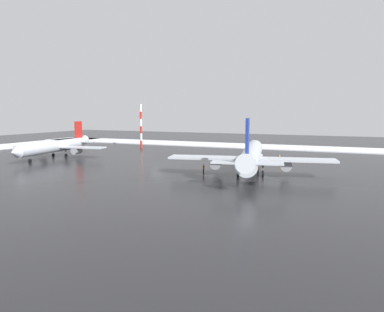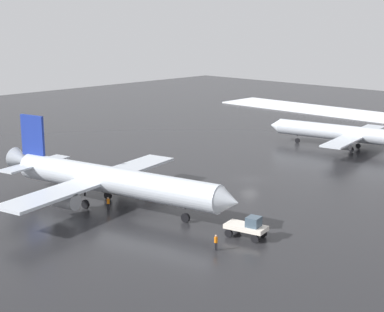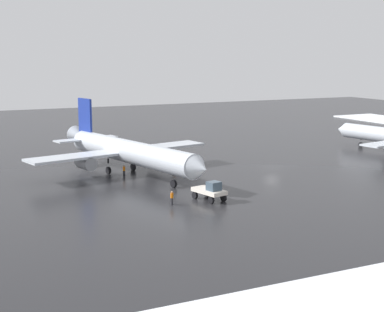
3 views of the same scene
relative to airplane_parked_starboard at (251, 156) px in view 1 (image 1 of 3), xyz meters
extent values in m
plane|color=#232326|center=(22.83, -4.72, -3.56)|extent=(240.00, 240.00, 0.00)
cube|color=white|center=(22.83, -54.72, -3.40)|extent=(152.00, 16.00, 0.31)
cylinder|color=silver|center=(0.19, -0.86, 0.00)|extent=(9.88, 30.49, 3.45)
cone|color=silver|center=(3.70, -16.93, 0.00)|extent=(3.72, 3.08, 3.28)
cone|color=silver|center=(-3.37, 15.41, 0.61)|extent=(3.64, 4.17, 3.36)
cube|color=silver|center=(7.67, 3.90, -0.31)|extent=(13.85, 7.18, 0.37)
cylinder|color=gray|center=(5.80, 2.97, -1.32)|extent=(2.72, 3.81, 2.03)
cube|color=silver|center=(-8.60, 0.34, -0.31)|extent=(13.85, 7.18, 0.37)
cylinder|color=gray|center=(-6.50, 0.28, -1.32)|extent=(2.72, 3.81, 2.03)
cube|color=navy|center=(-2.85, 13.03, 4.36)|extent=(1.22, 4.05, 5.69)
cube|color=silver|center=(0.17, 13.48, 0.40)|extent=(5.33, 3.62, 0.24)
cube|color=silver|center=(-5.78, 12.18, 0.40)|extent=(5.33, 3.62, 0.24)
cylinder|color=black|center=(2.46, -11.27, -1.53)|extent=(0.24, 0.24, 0.71)
cylinder|color=black|center=(2.46, -11.27, -3.00)|extent=(0.59, 1.17, 1.12)
cylinder|color=black|center=(1.72, 2.59, -1.53)|extent=(0.24, 0.24, 0.71)
cylinder|color=black|center=(1.72, 2.59, -3.00)|extent=(0.59, 1.17, 1.12)
cylinder|color=black|center=(-2.65, 1.64, -1.53)|extent=(0.24, 0.24, 0.71)
cylinder|color=black|center=(-2.65, 1.64, -3.00)|extent=(0.59, 1.17, 1.12)
cylinder|color=silver|center=(51.88, -3.35, -0.58)|extent=(7.06, 25.61, 2.89)
cone|color=silver|center=(49.61, 10.22, -0.58)|extent=(3.04, 2.46, 2.74)
cone|color=silver|center=(54.18, -17.09, -0.07)|extent=(2.92, 3.40, 2.81)
cube|color=silver|center=(45.43, -7.01, -0.84)|extent=(11.51, 5.51, 0.31)
cylinder|color=gray|center=(47.04, -6.31, -1.69)|extent=(2.15, 3.13, 1.70)
cube|color=silver|center=(59.17, -4.71, -0.84)|extent=(11.51, 5.51, 0.31)
cylinder|color=gray|center=(57.42, -4.57, -1.69)|extent=(2.15, 3.13, 1.70)
cube|color=red|center=(53.84, -15.07, 3.07)|extent=(0.86, 3.40, 4.76)
cube|color=silver|center=(51.30, -15.33, -0.24)|extent=(4.39, 2.85, 0.20)
cube|color=silver|center=(56.33, -14.49, -0.24)|extent=(4.39, 2.85, 0.20)
cylinder|color=black|center=(50.41, 5.45, -1.86)|extent=(0.20, 0.20, 0.59)
cylinder|color=black|center=(50.41, 5.45, -3.09)|extent=(0.45, 0.97, 0.93)
cylinder|color=black|center=(50.46, -6.17, -1.86)|extent=(0.20, 0.20, 0.59)
cylinder|color=black|center=(50.46, -6.17, -3.09)|extent=(0.45, 0.97, 0.93)
cylinder|color=black|center=(54.14, -5.55, -1.86)|extent=(0.20, 0.20, 0.59)
cylinder|color=black|center=(54.14, -5.55, -3.09)|extent=(0.45, 0.97, 0.93)
cube|color=silver|center=(3.65, -19.49, -2.41)|extent=(3.11, 4.96, 0.50)
cube|color=#3F5160|center=(3.84, -20.39, -1.61)|extent=(1.76, 1.68, 1.10)
cylinder|color=black|center=(4.95, -20.86, -3.11)|extent=(0.50, 0.95, 0.90)
cylinder|color=black|center=(3.01, -21.27, -3.11)|extent=(0.50, 0.95, 0.90)
cylinder|color=black|center=(4.28, -17.71, -3.11)|extent=(0.50, 0.95, 0.90)
cylinder|color=black|center=(2.34, -18.12, -3.11)|extent=(0.50, 0.95, 0.90)
cylinder|color=black|center=(8.72, 2.27, -3.13)|extent=(0.16, 0.16, 0.85)
cylinder|color=black|center=(8.58, 2.41, -3.13)|extent=(0.16, 0.16, 0.85)
cylinder|color=orange|center=(8.65, 2.34, -2.40)|extent=(0.36, 0.36, 0.62)
sphere|color=tan|center=(8.65, 2.34, -1.97)|extent=(0.24, 0.24, 0.24)
cylinder|color=black|center=(-1.15, -1.00, -3.13)|extent=(0.16, 0.16, 0.85)
cylinder|color=black|center=(-1.02, -1.16, -3.13)|extent=(0.16, 0.16, 0.85)
cylinder|color=orange|center=(-1.08, -1.08, -2.40)|extent=(0.36, 0.36, 0.62)
sphere|color=tan|center=(-1.08, -1.08, -1.97)|extent=(0.24, 0.24, 0.24)
cylinder|color=black|center=(-1.53, -19.77, -3.13)|extent=(0.16, 0.16, 0.85)
cylinder|color=black|center=(-1.51, -19.57, -3.13)|extent=(0.16, 0.16, 0.85)
cylinder|color=orange|center=(-1.52, -19.67, -2.40)|extent=(0.36, 0.36, 0.62)
sphere|color=tan|center=(-1.52, -19.67, -1.97)|extent=(0.24, 0.24, 0.24)
cylinder|color=red|center=(46.39, -36.14, -2.39)|extent=(0.70, 0.70, 2.34)
cylinder|color=white|center=(46.39, -36.14, -0.04)|extent=(0.70, 0.70, 2.34)
cylinder|color=red|center=(46.39, -36.14, 2.30)|extent=(0.70, 0.70, 2.34)
cylinder|color=white|center=(46.39, -36.14, 4.64)|extent=(0.70, 0.70, 2.34)
cylinder|color=red|center=(46.39, -36.14, 6.99)|extent=(0.70, 0.70, 2.34)
cylinder|color=white|center=(46.39, -36.14, 9.33)|extent=(0.70, 0.70, 2.34)
camera|label=1|loc=(-18.18, 67.82, 8.21)|focal=35.00mm
camera|label=2|loc=(-44.54, -57.86, 19.90)|focal=55.00mm
camera|label=3|loc=(-29.58, -82.96, 14.43)|focal=55.00mm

